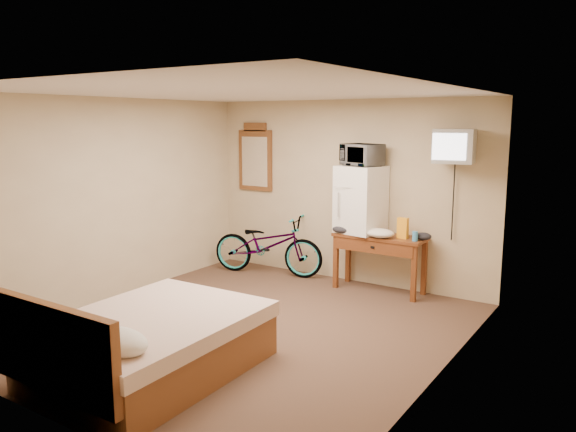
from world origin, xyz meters
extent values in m
plane|color=#433021|center=(0.00, 0.00, 0.00)|extent=(4.60, 4.60, 0.00)
plane|color=silver|center=(0.00, 0.00, 2.50)|extent=(4.60, 4.60, 0.00)
cube|color=#CBB890|center=(0.00, 2.30, 1.25)|extent=(4.20, 0.04, 2.50)
cube|color=#CBB890|center=(0.00, -2.30, 1.25)|extent=(4.20, 0.04, 2.50)
cube|color=#CBB890|center=(-2.10, 0.00, 1.25)|extent=(0.04, 4.60, 2.50)
cube|color=#CBB890|center=(2.10, 0.00, 1.25)|extent=(0.04, 4.60, 2.50)
cube|color=silver|center=(-0.08, 2.29, 0.92)|extent=(0.08, 0.01, 0.13)
cube|color=brown|center=(0.63, 2.04, 0.73)|extent=(1.19, 0.46, 0.04)
cube|color=brown|center=(0.08, 1.86, 0.35)|extent=(0.06, 0.06, 0.71)
cube|color=brown|center=(1.17, 1.86, 0.35)|extent=(0.06, 0.06, 0.71)
cube|color=brown|center=(0.08, 2.22, 0.35)|extent=(0.06, 0.06, 0.71)
cube|color=brown|center=(1.17, 2.22, 0.35)|extent=(0.06, 0.06, 0.71)
cube|color=brown|center=(0.63, 1.84, 0.63)|extent=(1.07, 0.04, 0.16)
cube|color=black|center=(0.63, 1.82, 0.63)|extent=(0.05, 0.02, 0.03)
cube|color=white|center=(0.33, 2.07, 1.19)|extent=(0.61, 0.59, 0.88)
cube|color=#A4A49F|center=(0.33, 1.80, 1.37)|extent=(0.54, 0.01, 0.00)
cylinder|color=#A4A49F|center=(0.14, 1.80, 1.14)|extent=(0.02, 0.02, 0.32)
imported|color=white|center=(0.33, 2.07, 1.78)|extent=(0.60, 0.50, 0.28)
cube|color=#FEA016|center=(0.95, 2.01, 0.88)|extent=(0.13, 0.08, 0.26)
cylinder|color=#398BC2|center=(1.14, 1.94, 0.81)|extent=(0.07, 0.07, 0.12)
ellipsoid|color=white|center=(0.69, 1.90, 0.81)|extent=(0.37, 0.29, 0.11)
ellipsoid|color=black|center=(0.16, 1.88, 0.80)|extent=(0.27, 0.20, 0.10)
ellipsoid|color=black|center=(1.20, 2.06, 0.80)|extent=(0.20, 0.17, 0.09)
cube|color=black|center=(1.55, 2.28, 1.83)|extent=(0.14, 0.02, 0.14)
cylinder|color=black|center=(1.55, 2.24, 1.83)|extent=(0.05, 0.30, 0.05)
cube|color=#A4A49F|center=(1.55, 2.02, 1.92)|extent=(0.51, 0.44, 0.40)
cube|color=white|center=(1.55, 1.83, 1.92)|extent=(0.38, 0.06, 0.30)
cube|color=black|center=(1.55, 2.21, 1.92)|extent=(0.28, 0.05, 0.25)
cube|color=brown|center=(-1.55, 2.27, 1.62)|extent=(0.60, 0.04, 0.91)
cube|color=brown|center=(-1.55, 2.27, 2.12)|extent=(0.40, 0.04, 0.13)
cube|color=white|center=(-1.55, 2.25, 1.60)|extent=(0.47, 0.01, 0.74)
imported|color=black|center=(-1.07, 1.92, 0.44)|extent=(1.75, 0.95, 0.87)
cube|color=brown|center=(-0.05, -1.30, 0.20)|extent=(1.45, 1.91, 0.40)
cube|color=#C3B197|center=(-0.05, -1.30, 0.45)|extent=(1.49, 1.95, 0.14)
cube|color=brown|center=(-0.05, -2.26, 0.55)|extent=(1.41, 0.08, 0.70)
ellipsoid|color=beige|center=(-0.38, -1.95, 0.58)|extent=(0.57, 0.35, 0.20)
ellipsoid|color=beige|center=(0.28, -1.95, 0.58)|extent=(0.57, 0.35, 0.20)
camera|label=1|loc=(3.54, -4.57, 2.21)|focal=35.00mm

